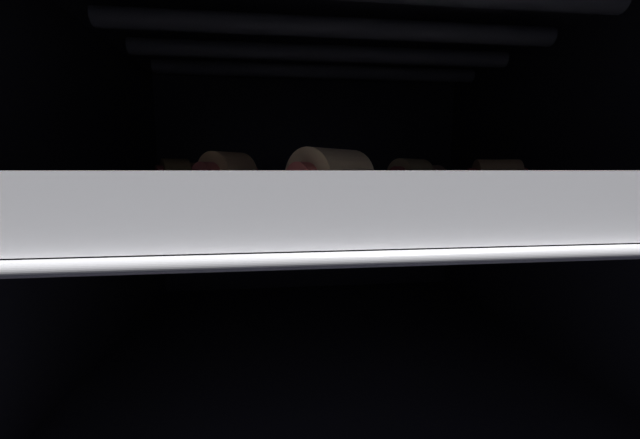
% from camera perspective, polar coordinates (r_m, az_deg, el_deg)
% --- Properties ---
extents(ground_plane, '(0.51, 0.52, 0.01)m').
position_cam_1_polar(ground_plane, '(0.41, 1.78, -22.42)').
color(ground_plane, black).
extents(oven_wall_back, '(0.51, 0.01, 0.35)m').
position_cam_1_polar(oven_wall_back, '(0.61, -1.55, 5.24)').
color(oven_wall_back, black).
rests_on(oven_wall_back, ground_plane).
extents(oven_wall_left, '(0.01, 0.49, 0.35)m').
position_cam_1_polar(oven_wall_left, '(0.40, -35.88, 2.37)').
color(oven_wall_left, black).
rests_on(oven_wall_left, ground_plane).
extents(oven_wall_right, '(0.01, 0.49, 0.35)m').
position_cam_1_polar(oven_wall_right, '(0.46, 34.24, 3.03)').
color(oven_wall_right, black).
rests_on(oven_wall_right, ground_plane).
extents(oven_ceiling, '(0.51, 0.52, 0.01)m').
position_cam_1_polar(oven_ceiling, '(0.39, 2.05, 30.93)').
color(oven_ceiling, black).
extents(heating_element, '(0.39, 0.22, 0.02)m').
position_cam_1_polar(heating_element, '(0.37, 2.02, 26.56)').
color(heating_element, '#333338').
extents(oven_rack_mid, '(0.47, 0.48, 0.01)m').
position_cam_1_polar(oven_rack_mid, '(0.36, 1.90, 2.41)').
color(oven_rack_mid, '#B7B7BC').
extents(baking_tray_mid, '(0.44, 0.43, 0.03)m').
position_cam_1_polar(baking_tray_mid, '(0.36, 1.91, 4.11)').
color(baking_tray_mid, silver).
rests_on(baking_tray_mid, oven_rack_mid).
extents(pig_in_blanket_mid_0, '(0.03, 0.06, 0.03)m').
position_cam_1_polar(pig_in_blanket_mid_0, '(0.54, -14.63, 6.92)').
color(pig_in_blanket_mid_0, tan).
rests_on(pig_in_blanket_mid_0, baking_tray_mid).
extents(pig_in_blanket_mid_1, '(0.06, 0.04, 0.03)m').
position_cam_1_polar(pig_in_blanket_mid_1, '(0.39, 26.42, 6.41)').
color(pig_in_blanket_mid_1, tan).
rests_on(pig_in_blanket_mid_1, baking_tray_mid).
extents(pig_in_blanket_mid_2, '(0.03, 0.05, 0.03)m').
position_cam_1_polar(pig_in_blanket_mid_2, '(0.58, 17.67, 6.94)').
color(pig_in_blanket_mid_2, tan).
rests_on(pig_in_blanket_mid_2, baking_tray_mid).
extents(pig_in_blanket_mid_3, '(0.05, 0.06, 0.03)m').
position_cam_1_polar(pig_in_blanket_mid_3, '(0.54, -20.22, 6.93)').
color(pig_in_blanket_mid_3, tan).
rests_on(pig_in_blanket_mid_3, baking_tray_mid).
extents(pig_in_blanket_mid_4, '(0.05, 0.04, 0.03)m').
position_cam_1_polar(pig_in_blanket_mid_4, '(0.46, -22.13, 6.95)').
color(pig_in_blanket_mid_4, '#D8A855').
rests_on(pig_in_blanket_mid_4, baking_tray_mid).
extents(pig_in_blanket_mid_5, '(0.06, 0.05, 0.03)m').
position_cam_1_polar(pig_in_blanket_mid_5, '(0.40, 14.28, 7.11)').
color(pig_in_blanket_mid_5, tan).
rests_on(pig_in_blanket_mid_5, baking_tray_mid).
extents(pig_in_blanket_mid_6, '(0.05, 0.05, 0.03)m').
position_cam_1_polar(pig_in_blanket_mid_6, '(0.19, 1.73, 6.65)').
color(pig_in_blanket_mid_6, tan).
rests_on(pig_in_blanket_mid_6, baking_tray_mid).
extents(pig_in_blanket_mid_7, '(0.05, 0.05, 0.03)m').
position_cam_1_polar(pig_in_blanket_mid_7, '(0.49, -13.96, 7.34)').
color(pig_in_blanket_mid_7, tan).
rests_on(pig_in_blanket_mid_7, baking_tray_mid).
extents(pig_in_blanket_mid_8, '(0.04, 0.05, 0.03)m').
position_cam_1_polar(pig_in_blanket_mid_8, '(0.27, -14.64, 6.97)').
color(pig_in_blanket_mid_8, tan).
rests_on(pig_in_blanket_mid_8, baking_tray_mid).
extents(pig_in_blanket_mid_9, '(0.03, 0.06, 0.03)m').
position_cam_1_polar(pig_in_blanket_mid_9, '(0.26, -1.17, 6.33)').
color(pig_in_blanket_mid_9, tan).
rests_on(pig_in_blanket_mid_9, baking_tray_mid).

